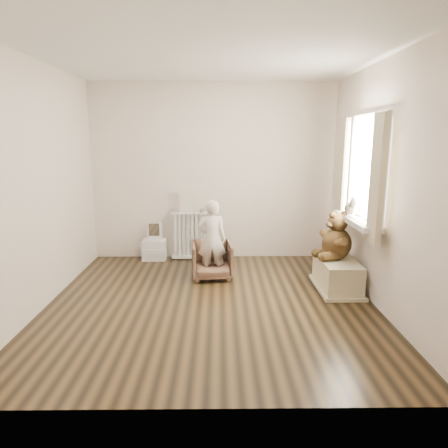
{
  "coord_description": "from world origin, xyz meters",
  "views": [
    {
      "loc": [
        0.1,
        -4.17,
        1.78
      ],
      "look_at": [
        0.15,
        0.45,
        0.8
      ],
      "focal_mm": 32.0,
      "sensor_mm": 36.0,
      "label": 1
    }
  ],
  "objects_px": {
    "radiator": "(194,234)",
    "armchair": "(212,260)",
    "teddy_bear": "(337,234)",
    "toy_vanity": "(154,242)",
    "child": "(212,239)",
    "toy_bench": "(337,273)",
    "plush_cat": "(352,207)"
  },
  "relations": [
    {
      "from": "armchair",
      "to": "teddy_bear",
      "type": "distance_m",
      "value": 1.62
    },
    {
      "from": "radiator",
      "to": "armchair",
      "type": "height_order",
      "value": "radiator"
    },
    {
      "from": "child",
      "to": "teddy_bear",
      "type": "xyz_separation_m",
      "value": [
        1.52,
        -0.3,
        0.14
      ]
    },
    {
      "from": "radiator",
      "to": "toy_vanity",
      "type": "height_order",
      "value": "radiator"
    },
    {
      "from": "radiator",
      "to": "teddy_bear",
      "type": "distance_m",
      "value": 2.18
    },
    {
      "from": "radiator",
      "to": "armchair",
      "type": "xyz_separation_m",
      "value": [
        0.28,
        -0.86,
        -0.15
      ]
    },
    {
      "from": "toy_vanity",
      "to": "toy_bench",
      "type": "height_order",
      "value": "toy_vanity"
    },
    {
      "from": "toy_vanity",
      "to": "child",
      "type": "height_order",
      "value": "child"
    },
    {
      "from": "teddy_bear",
      "to": "armchair",
      "type": "bearing_deg",
      "value": 152.74
    },
    {
      "from": "armchair",
      "to": "plush_cat",
      "type": "relative_size",
      "value": 1.9
    },
    {
      "from": "toy_bench",
      "to": "radiator",
      "type": "bearing_deg",
      "value": 144.78
    },
    {
      "from": "child",
      "to": "plush_cat",
      "type": "distance_m",
      "value": 1.76
    },
    {
      "from": "child",
      "to": "plush_cat",
      "type": "height_order",
      "value": "plush_cat"
    },
    {
      "from": "toy_vanity",
      "to": "plush_cat",
      "type": "bearing_deg",
      "value": -25.31
    },
    {
      "from": "armchair",
      "to": "toy_bench",
      "type": "xyz_separation_m",
      "value": [
        1.52,
        -0.42,
        -0.04
      ]
    },
    {
      "from": "toy_bench",
      "to": "plush_cat",
      "type": "bearing_deg",
      "value": 16.01
    },
    {
      "from": "teddy_bear",
      "to": "plush_cat",
      "type": "height_order",
      "value": "plush_cat"
    },
    {
      "from": "child",
      "to": "teddy_bear",
      "type": "bearing_deg",
      "value": 163.39
    },
    {
      "from": "toy_bench",
      "to": "teddy_bear",
      "type": "bearing_deg",
      "value": 95.22
    },
    {
      "from": "armchair",
      "to": "toy_vanity",
      "type": "bearing_deg",
      "value": 131.46
    },
    {
      "from": "toy_bench",
      "to": "teddy_bear",
      "type": "xyz_separation_m",
      "value": [
        -0.01,
        0.07,
        0.47
      ]
    },
    {
      "from": "child",
      "to": "toy_bench",
      "type": "bearing_deg",
      "value": 160.94
    },
    {
      "from": "armchair",
      "to": "child",
      "type": "relative_size",
      "value": 0.51
    },
    {
      "from": "armchair",
      "to": "teddy_bear",
      "type": "height_order",
      "value": "teddy_bear"
    },
    {
      "from": "toy_vanity",
      "to": "plush_cat",
      "type": "height_order",
      "value": "plush_cat"
    },
    {
      "from": "radiator",
      "to": "toy_vanity",
      "type": "xyz_separation_m",
      "value": [
        -0.6,
        -0.03,
        -0.11
      ]
    },
    {
      "from": "toy_vanity",
      "to": "armchair",
      "type": "height_order",
      "value": "toy_vanity"
    },
    {
      "from": "radiator",
      "to": "teddy_bear",
      "type": "height_order",
      "value": "teddy_bear"
    },
    {
      "from": "radiator",
      "to": "toy_vanity",
      "type": "relative_size",
      "value": 1.31
    },
    {
      "from": "plush_cat",
      "to": "toy_vanity",
      "type": "bearing_deg",
      "value": 140.44
    },
    {
      "from": "teddy_bear",
      "to": "toy_vanity",
      "type": "bearing_deg",
      "value": 139.62
    },
    {
      "from": "child",
      "to": "toy_bench",
      "type": "height_order",
      "value": "child"
    }
  ]
}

